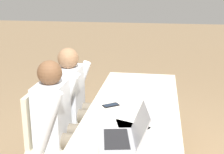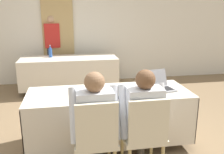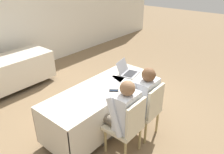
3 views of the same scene
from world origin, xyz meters
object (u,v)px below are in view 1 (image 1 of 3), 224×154
(chair_near_right, at_px, (51,136))
(person_white_shirt, at_px, (61,120))
(chair_near_left, at_px, (68,113))
(person_checkered_shirt, at_px, (77,99))
(cell_phone, at_px, (111,105))
(laptop, at_px, (124,135))

(chair_near_right, relative_size, person_white_shirt, 0.78)
(chair_near_left, bearing_deg, chair_near_right, -180.00)
(chair_near_left, height_order, person_checkered_shirt, person_checkered_shirt)
(cell_phone, relative_size, person_white_shirt, 0.13)
(person_checkered_shirt, bearing_deg, person_white_shirt, -180.00)
(chair_near_right, xyz_separation_m, person_white_shirt, (-0.00, 0.10, 0.16))
(laptop, distance_m, cell_phone, 0.64)
(cell_phone, distance_m, chair_near_left, 0.61)
(cell_phone, bearing_deg, person_white_shirt, -97.22)
(chair_near_left, relative_size, chair_near_right, 1.00)
(chair_near_left, bearing_deg, person_checkered_shirt, -90.00)
(person_checkered_shirt, distance_m, person_white_shirt, 0.50)
(person_checkered_shirt, bearing_deg, cell_phone, -127.37)
(chair_near_right, height_order, person_white_shirt, person_white_shirt)
(laptop, height_order, person_white_shirt, person_white_shirt)
(chair_near_right, xyz_separation_m, person_checkered_shirt, (-0.50, 0.10, 0.16))
(cell_phone, bearing_deg, chair_near_right, -102.69)
(person_checkered_shirt, bearing_deg, laptop, -147.91)
(cell_phone, bearing_deg, chair_near_left, -157.47)
(cell_phone, relative_size, chair_near_left, 0.17)
(person_checkered_shirt, bearing_deg, chair_near_left, 90.00)
(laptop, height_order, chair_near_right, laptop)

